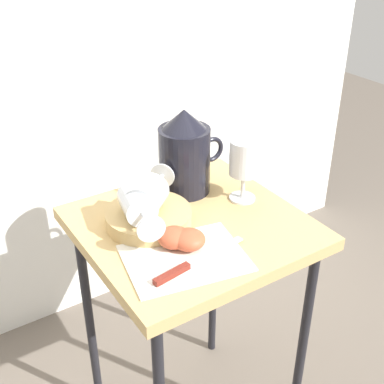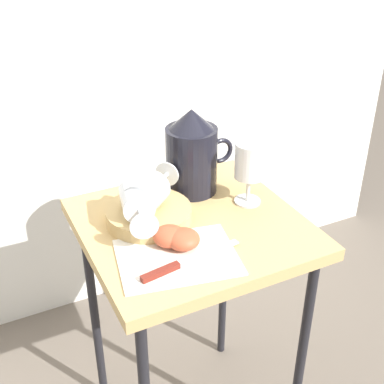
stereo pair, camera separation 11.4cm
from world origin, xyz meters
The scene contains 11 objects.
curtain_drape centered at (0.00, 0.66, 0.91)m, with size 2.40×0.03×1.81m, color white.
table centered at (0.00, 0.00, 0.61)m, with size 0.49×0.47×0.69m.
linen_napkin centered at (-0.09, -0.11, 0.69)m, with size 0.24×0.18×0.00m, color silver.
basket_tray centered at (-0.09, 0.05, 0.71)m, with size 0.20×0.20×0.04m, color tan.
pitcher centered at (0.07, 0.14, 0.78)m, with size 0.18×0.13×0.22m.
wine_glass_upright centered at (0.16, 0.02, 0.80)m, with size 0.07×0.07×0.16m.
wine_glass_tipped_near centered at (-0.12, 0.03, 0.76)m, with size 0.10×0.16×0.07m.
wine_glass_tipped_far centered at (-0.09, 0.05, 0.77)m, with size 0.16×0.15×0.08m.
apple_half_left centered at (-0.08, -0.06, 0.72)m, with size 0.07×0.07×0.04m, color #C15133.
apple_half_right centered at (-0.06, -0.08, 0.72)m, with size 0.07×0.07×0.04m, color #C15133.
knife centered at (-0.10, -0.14, 0.70)m, with size 0.23×0.05×0.01m.
Camera 1 is at (-0.53, -0.83, 1.34)m, focal length 48.22 mm.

